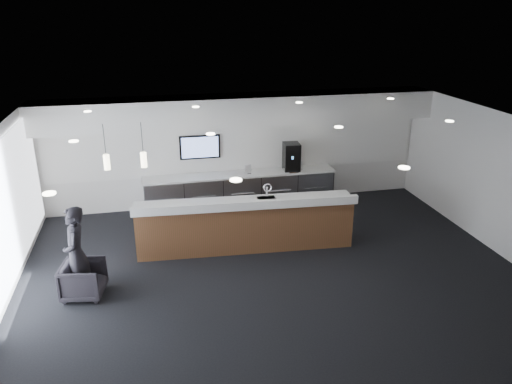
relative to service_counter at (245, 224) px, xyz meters
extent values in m
plane|color=black|center=(0.34, -1.26, -0.58)|extent=(10.00, 10.00, 0.00)
cube|color=black|center=(0.34, -1.26, 2.42)|extent=(10.00, 8.00, 0.02)
cube|color=white|center=(0.34, 2.74, 0.92)|extent=(10.00, 0.02, 3.00)
cube|color=white|center=(5.34, -1.26, 0.92)|extent=(0.02, 8.00, 3.00)
cube|color=white|center=(0.34, 2.29, 2.07)|extent=(10.00, 0.90, 0.70)
cube|color=white|center=(0.34, 2.71, 1.02)|extent=(9.80, 0.06, 1.40)
cube|color=#9FA1A8|center=(0.34, 2.38, -0.13)|extent=(5.00, 0.60, 0.90)
cube|color=white|center=(0.34, 2.38, 0.35)|extent=(5.06, 0.66, 0.05)
cylinder|color=white|center=(-1.66, 2.06, -0.08)|extent=(0.60, 0.02, 0.02)
cylinder|color=white|center=(-0.66, 2.06, -0.08)|extent=(0.60, 0.02, 0.02)
cylinder|color=white|center=(0.34, 2.06, -0.08)|extent=(0.60, 0.02, 0.02)
cylinder|color=white|center=(1.34, 2.06, -0.08)|extent=(0.60, 0.02, 0.02)
cylinder|color=white|center=(2.34, 2.06, -0.08)|extent=(0.60, 0.02, 0.02)
cube|color=black|center=(-0.66, 2.65, 1.07)|extent=(1.05, 0.07, 0.62)
cube|color=blue|center=(-0.66, 2.61, 1.07)|extent=(0.95, 0.01, 0.54)
cylinder|color=beige|center=(-2.06, -0.46, 1.67)|extent=(0.12, 0.12, 0.30)
cylinder|color=beige|center=(-2.76, -0.46, 1.67)|extent=(0.12, 0.12, 0.30)
cube|color=brown|center=(0.00, 0.01, -0.05)|extent=(4.74, 0.96, 1.05)
cube|color=white|center=(0.00, 0.01, 0.50)|extent=(4.83, 1.04, 0.06)
cube|color=white|center=(-0.02, -0.36, 0.59)|extent=(4.79, 0.43, 0.18)
cylinder|color=white|center=(0.50, 0.08, 0.67)|extent=(0.04, 0.04, 0.28)
torus|color=white|center=(0.50, 0.02, 0.81)|extent=(0.19, 0.04, 0.19)
cube|color=black|center=(1.73, 2.39, 0.74)|extent=(0.45, 0.50, 0.73)
cube|color=white|center=(1.73, 2.13, 0.38)|extent=(0.26, 0.12, 0.02)
cube|color=silver|center=(0.53, 2.30, 0.50)|extent=(0.18, 0.07, 0.25)
cube|color=silver|center=(1.93, 2.32, 0.49)|extent=(0.17, 0.03, 0.23)
imported|color=black|center=(-3.31, -1.26, -0.24)|extent=(0.86, 0.84, 0.68)
imported|color=black|center=(-3.37, -1.27, 0.32)|extent=(0.49, 0.69, 1.79)
imported|color=white|center=(1.95, 2.29, 0.42)|extent=(0.09, 0.09, 0.08)
imported|color=white|center=(1.81, 2.29, 0.42)|extent=(0.13, 0.13, 0.08)
imported|color=white|center=(1.67, 2.29, 0.42)|extent=(0.11, 0.11, 0.08)
imported|color=white|center=(1.53, 2.29, 0.42)|extent=(0.12, 0.12, 0.08)
camera|label=1|loc=(-1.93, -9.81, 4.56)|focal=35.00mm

